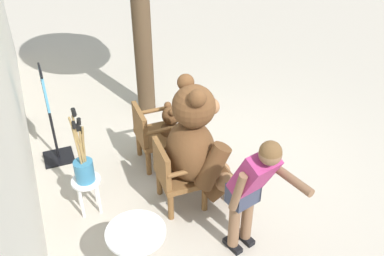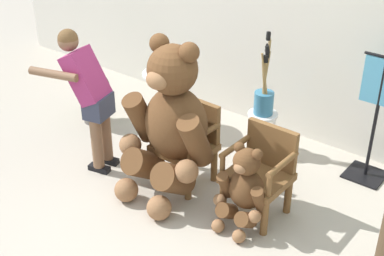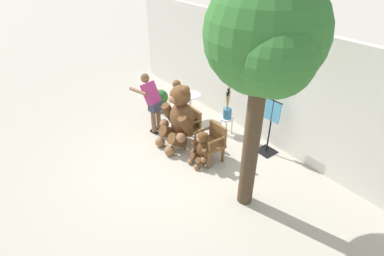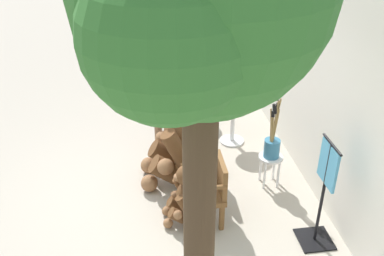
{
  "view_description": "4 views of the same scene",
  "coord_description": "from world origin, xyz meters",
  "px_view_note": "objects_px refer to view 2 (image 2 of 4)",
  "views": [
    {
      "loc": [
        -4.08,
        2.05,
        3.66
      ],
      "look_at": [
        -0.23,
        0.47,
        0.89
      ],
      "focal_mm": 40.0,
      "sensor_mm": 36.0,
      "label": 1
    },
    {
      "loc": [
        2.53,
        -2.91,
        3.22
      ],
      "look_at": [
        -0.31,
        0.66,
        0.7
      ],
      "focal_mm": 50.0,
      "sensor_mm": 36.0,
      "label": 2
    },
    {
      "loc": [
        4.58,
        -2.86,
        4.21
      ],
      "look_at": [
        0.26,
        0.35,
        0.88
      ],
      "focal_mm": 28.0,
      "sensor_mm": 36.0,
      "label": 3
    },
    {
      "loc": [
        4.61,
        -0.01,
        3.7
      ],
      "look_at": [
        -0.33,
        0.68,
        0.9
      ],
      "focal_mm": 40.0,
      "sensor_mm": 36.0,
      "label": 4
    }
  ],
  "objects_px": {
    "person_visitor": "(88,90)",
    "potted_plant": "(93,93)",
    "white_stool": "(262,122)",
    "teddy_bear_large": "(170,122)",
    "clothing_display_stand": "(376,116)",
    "wooden_chair_right": "(261,170)",
    "round_side_table": "(166,94)",
    "brush_bucket": "(264,96)",
    "teddy_bear_small": "(244,188)",
    "wooden_chair_left": "(188,141)"
  },
  "relations": [
    {
      "from": "person_visitor",
      "to": "potted_plant",
      "type": "distance_m",
      "value": 1.16
    },
    {
      "from": "person_visitor",
      "to": "white_stool",
      "type": "height_order",
      "value": "person_visitor"
    },
    {
      "from": "teddy_bear_large",
      "to": "clothing_display_stand",
      "type": "bearing_deg",
      "value": 45.53
    },
    {
      "from": "wooden_chair_right",
      "to": "round_side_table",
      "type": "bearing_deg",
      "value": 157.86
    },
    {
      "from": "white_stool",
      "to": "person_visitor",
      "type": "bearing_deg",
      "value": -131.24
    },
    {
      "from": "brush_bucket",
      "to": "teddy_bear_small",
      "type": "bearing_deg",
      "value": -65.1
    },
    {
      "from": "wooden_chair_left",
      "to": "brush_bucket",
      "type": "xyz_separation_m",
      "value": [
        0.28,
        1.0,
        0.21
      ]
    },
    {
      "from": "person_visitor",
      "to": "clothing_display_stand",
      "type": "relative_size",
      "value": 1.12
    },
    {
      "from": "person_visitor",
      "to": "brush_bucket",
      "type": "bearing_deg",
      "value": 48.71
    },
    {
      "from": "person_visitor",
      "to": "round_side_table",
      "type": "bearing_deg",
      "value": 87.99
    },
    {
      "from": "teddy_bear_large",
      "to": "teddy_bear_small",
      "type": "bearing_deg",
      "value": -1.21
    },
    {
      "from": "potted_plant",
      "to": "brush_bucket",
      "type": "bearing_deg",
      "value": 19.83
    },
    {
      "from": "teddy_bear_large",
      "to": "teddy_bear_small",
      "type": "height_order",
      "value": "teddy_bear_large"
    },
    {
      "from": "brush_bucket",
      "to": "round_side_table",
      "type": "distance_m",
      "value": 1.26
    },
    {
      "from": "teddy_bear_small",
      "to": "brush_bucket",
      "type": "distance_m",
      "value": 1.44
    },
    {
      "from": "white_stool",
      "to": "potted_plant",
      "type": "xyz_separation_m",
      "value": [
        -2.02,
        -0.73,
        0.04
      ]
    },
    {
      "from": "teddy_bear_large",
      "to": "wooden_chair_right",
      "type": "bearing_deg",
      "value": 16.98
    },
    {
      "from": "wooden_chair_left",
      "to": "teddy_bear_large",
      "type": "bearing_deg",
      "value": -90.98
    },
    {
      "from": "teddy_bear_small",
      "to": "potted_plant",
      "type": "distance_m",
      "value": 2.67
    },
    {
      "from": "teddy_bear_large",
      "to": "round_side_table",
      "type": "distance_m",
      "value": 1.41
    },
    {
      "from": "teddy_bear_large",
      "to": "white_stool",
      "type": "bearing_deg",
      "value": 77.46
    },
    {
      "from": "person_visitor",
      "to": "white_stool",
      "type": "bearing_deg",
      "value": 48.76
    },
    {
      "from": "round_side_table",
      "to": "teddy_bear_large",
      "type": "bearing_deg",
      "value": -47.24
    },
    {
      "from": "white_stool",
      "to": "wooden_chair_left",
      "type": "bearing_deg",
      "value": -105.51
    },
    {
      "from": "wooden_chair_left",
      "to": "round_side_table",
      "type": "bearing_deg",
      "value": 141.75
    },
    {
      "from": "potted_plant",
      "to": "clothing_display_stand",
      "type": "height_order",
      "value": "clothing_display_stand"
    },
    {
      "from": "wooden_chair_left",
      "to": "brush_bucket",
      "type": "height_order",
      "value": "brush_bucket"
    },
    {
      "from": "teddy_bear_small",
      "to": "round_side_table",
      "type": "bearing_deg",
      "value": 150.49
    },
    {
      "from": "round_side_table",
      "to": "person_visitor",
      "type": "bearing_deg",
      "value": -92.01
    },
    {
      "from": "white_stool",
      "to": "round_side_table",
      "type": "relative_size",
      "value": 0.64
    },
    {
      "from": "teddy_bear_large",
      "to": "potted_plant",
      "type": "relative_size",
      "value": 2.38
    },
    {
      "from": "white_stool",
      "to": "brush_bucket",
      "type": "height_order",
      "value": "brush_bucket"
    },
    {
      "from": "potted_plant",
      "to": "clothing_display_stand",
      "type": "distance_m",
      "value": 3.35
    },
    {
      "from": "potted_plant",
      "to": "clothing_display_stand",
      "type": "xyz_separation_m",
      "value": [
        3.19,
        0.95,
        0.32
      ]
    },
    {
      "from": "clothing_display_stand",
      "to": "wooden_chair_left",
      "type": "bearing_deg",
      "value": -140.06
    },
    {
      "from": "brush_bucket",
      "to": "clothing_display_stand",
      "type": "relative_size",
      "value": 0.7
    },
    {
      "from": "teddy_bear_small",
      "to": "clothing_display_stand",
      "type": "height_order",
      "value": "clothing_display_stand"
    },
    {
      "from": "wooden_chair_left",
      "to": "white_stool",
      "type": "distance_m",
      "value": 1.04
    },
    {
      "from": "person_visitor",
      "to": "white_stool",
      "type": "distance_m",
      "value": 1.98
    },
    {
      "from": "teddy_bear_large",
      "to": "potted_plant",
      "type": "xyz_separation_m",
      "value": [
        -1.73,
        0.54,
        -0.4
      ]
    },
    {
      "from": "wooden_chair_right",
      "to": "white_stool",
      "type": "height_order",
      "value": "wooden_chair_right"
    },
    {
      "from": "teddy_bear_small",
      "to": "person_visitor",
      "type": "height_order",
      "value": "person_visitor"
    },
    {
      "from": "round_side_table",
      "to": "brush_bucket",
      "type": "bearing_deg",
      "value": 12.18
    },
    {
      "from": "round_side_table",
      "to": "clothing_display_stand",
      "type": "xyz_separation_m",
      "value": [
        2.39,
        0.48,
        0.27
      ]
    },
    {
      "from": "teddy_bear_small",
      "to": "round_side_table",
      "type": "height_order",
      "value": "teddy_bear_small"
    },
    {
      "from": "clothing_display_stand",
      "to": "wooden_chair_right",
      "type": "bearing_deg",
      "value": -115.48
    },
    {
      "from": "round_side_table",
      "to": "potted_plant",
      "type": "xyz_separation_m",
      "value": [
        -0.8,
        -0.47,
        -0.05
      ]
    },
    {
      "from": "wooden_chair_right",
      "to": "brush_bucket",
      "type": "height_order",
      "value": "brush_bucket"
    },
    {
      "from": "wooden_chair_right",
      "to": "white_stool",
      "type": "relative_size",
      "value": 1.87
    },
    {
      "from": "wooden_chair_right",
      "to": "clothing_display_stand",
      "type": "distance_m",
      "value": 1.37
    }
  ]
}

